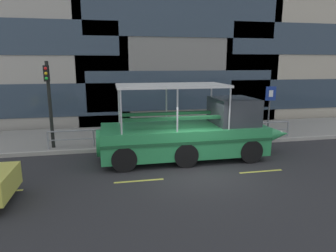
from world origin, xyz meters
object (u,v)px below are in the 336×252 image
(parking_sign, at_px, (270,103))
(duck_tour_boat, at_px, (195,133))
(pedestrian_near_bow, at_px, (219,117))
(traffic_light_pole, at_px, (49,96))

(parking_sign, xyz_separation_m, duck_tour_boat, (-4.95, -2.33, -0.93))
(parking_sign, relative_size, duck_tour_boat, 0.31)
(duck_tour_boat, relative_size, pedestrian_near_bow, 5.51)
(traffic_light_pole, distance_m, parking_sign, 11.37)
(traffic_light_pole, relative_size, pedestrian_near_bow, 2.53)
(traffic_light_pole, xyz_separation_m, pedestrian_near_bow, (8.78, 1.04, -1.50))
(parking_sign, relative_size, pedestrian_near_bow, 1.71)
(traffic_light_pole, bearing_deg, pedestrian_near_bow, 6.79)
(pedestrian_near_bow, bearing_deg, parking_sign, -19.76)
(traffic_light_pole, relative_size, parking_sign, 1.49)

